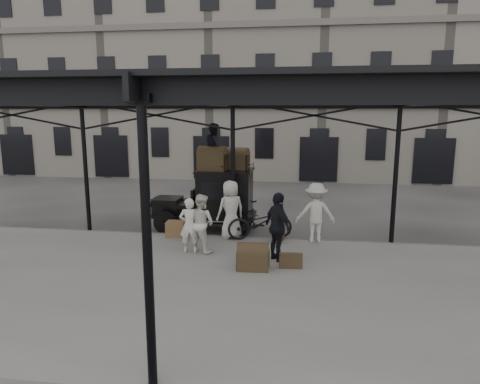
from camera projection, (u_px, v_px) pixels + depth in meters
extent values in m
plane|color=#383533|center=(222.00, 261.00, 12.11)|extent=(120.00, 120.00, 0.00)
cube|color=slate|center=(207.00, 287.00, 10.15)|extent=(28.00, 8.00, 0.15)
cylinder|color=black|center=(233.00, 176.00, 13.65)|extent=(0.14, 0.14, 4.30)
cylinder|color=black|center=(148.00, 257.00, 6.07)|extent=(0.14, 0.14, 4.30)
cube|color=black|center=(233.00, 101.00, 13.22)|extent=(22.00, 0.10, 0.45)
cube|color=black|center=(141.00, 88.00, 5.63)|extent=(22.00, 0.10, 0.45)
cube|color=black|center=(207.00, 90.00, 9.59)|extent=(22.50, 9.00, 0.08)
cube|color=silver|center=(207.00, 87.00, 9.57)|extent=(18.00, 7.00, 0.04)
cube|color=slate|center=(270.00, 68.00, 28.31)|extent=(64.00, 8.00, 14.00)
cylinder|color=black|center=(165.00, 222.00, 14.73)|extent=(0.80, 0.10, 0.80)
cylinder|color=black|center=(177.00, 213.00, 16.13)|extent=(0.80, 0.10, 0.80)
cylinder|color=black|center=(239.00, 225.00, 14.38)|extent=(0.80, 0.10, 0.80)
cylinder|color=black|center=(245.00, 215.00, 15.78)|extent=(0.80, 0.10, 0.80)
cube|color=black|center=(205.00, 215.00, 15.23)|extent=(3.60, 1.25, 0.12)
cube|color=black|center=(168.00, 205.00, 15.36)|extent=(0.90, 1.00, 0.55)
cube|color=black|center=(155.00, 205.00, 15.43)|extent=(0.06, 0.70, 0.55)
cube|color=black|center=(189.00, 203.00, 15.23)|extent=(0.70, 1.30, 0.10)
cube|color=black|center=(225.00, 193.00, 14.98)|extent=(1.80, 1.45, 1.55)
cube|color=black|center=(221.00, 191.00, 14.23)|extent=(1.40, 0.02, 0.60)
cube|color=black|center=(225.00, 170.00, 14.83)|extent=(1.90, 1.55, 0.06)
imported|color=silver|center=(189.00, 225.00, 12.27)|extent=(0.63, 0.46, 1.60)
imported|color=silver|center=(201.00, 223.00, 12.36)|extent=(1.03, 0.96, 1.70)
imported|color=beige|center=(231.00, 209.00, 13.66)|extent=(1.09, 1.02, 1.88)
imported|color=black|center=(278.00, 227.00, 11.57)|extent=(1.03, 1.17, 1.89)
imported|color=beige|center=(316.00, 213.00, 13.21)|extent=(1.27, 0.81, 1.88)
imported|color=black|center=(260.00, 222.00, 13.61)|extent=(2.20, 1.28, 1.09)
imported|color=black|center=(214.00, 147.00, 14.63)|extent=(0.78, 0.90, 1.61)
cube|color=brown|center=(176.00, 229.00, 13.94)|extent=(0.61, 0.47, 0.50)
cube|color=#3F321D|center=(279.00, 235.00, 13.35)|extent=(0.33, 0.62, 0.45)
cube|color=#3F321D|center=(291.00, 261.00, 11.12)|extent=(0.61, 0.20, 0.40)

